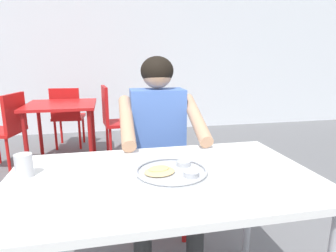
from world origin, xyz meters
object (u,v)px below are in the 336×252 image
(drinking_cup, at_px, (24,165))
(chair_red_far, at_px, (67,114))
(thali_tray, at_px, (172,171))
(table_background_red, at_px, (61,112))
(chair_foreground, at_px, (155,162))
(diner_foreground, at_px, (160,137))
(table_foreground, at_px, (163,191))
(chair_red_right, at_px, (115,118))
(chair_red_left, at_px, (7,126))

(drinking_cup, distance_m, chair_red_far, 2.86)
(thali_tray, bearing_deg, table_background_red, 108.60)
(chair_foreground, xyz_separation_m, chair_red_far, (-0.85, 2.12, -0.00))
(table_background_red, xyz_separation_m, chair_red_far, (-0.02, 0.62, -0.13))
(table_background_red, distance_m, chair_red_far, 0.64)
(drinking_cup, bearing_deg, chair_red_far, 93.91)
(diner_foreground, xyz_separation_m, table_background_red, (-0.83, 1.72, -0.11))
(table_foreground, bearing_deg, drinking_cup, 169.40)
(table_background_red, xyz_separation_m, chair_red_right, (0.60, 0.01, -0.10))
(chair_red_right, bearing_deg, thali_tray, -85.73)
(table_foreground, relative_size, chair_red_far, 1.54)
(chair_red_left, distance_m, chair_red_far, 0.89)
(thali_tray, xyz_separation_m, chair_foreground, (0.06, 0.80, -0.26))
(drinking_cup, distance_m, chair_red_left, 2.28)
(chair_red_right, bearing_deg, chair_red_left, -175.97)
(drinking_cup, relative_size, diner_foreground, 0.08)
(table_foreground, xyz_separation_m, chair_red_right, (-0.13, 2.32, -0.14))
(drinking_cup, height_order, chair_red_far, chair_red_far)
(diner_foreground, relative_size, table_background_red, 1.57)
(table_foreground, xyz_separation_m, diner_foreground, (0.10, 0.60, 0.07))
(thali_tray, relative_size, drinking_cup, 3.20)
(chair_foreground, height_order, diner_foreground, diner_foreground)
(table_foreground, distance_m, chair_red_right, 2.33)
(drinking_cup, bearing_deg, chair_red_left, 109.12)
(table_foreground, height_order, table_background_red, table_foreground)
(chair_foreground, distance_m, diner_foreground, 0.33)
(table_background_red, bearing_deg, chair_red_right, 0.51)
(table_background_red, bearing_deg, table_foreground, -72.39)
(chair_red_left, distance_m, chair_red_right, 1.17)
(chair_red_left, height_order, chair_red_far, chair_red_left)
(chair_foreground, distance_m, chair_red_far, 2.29)
(chair_foreground, bearing_deg, drinking_cup, -132.78)
(diner_foreground, bearing_deg, table_background_red, 115.80)
(table_foreground, height_order, chair_red_right, chair_red_right)
(thali_tray, xyz_separation_m, table_background_red, (-0.77, 2.30, -0.13))
(table_foreground, distance_m, chair_red_left, 2.59)
(chair_foreground, height_order, chair_red_right, chair_red_right)
(diner_foreground, relative_size, chair_red_far, 1.47)
(thali_tray, distance_m, table_background_red, 2.43)
(chair_red_far, bearing_deg, table_foreground, -75.61)
(chair_red_right, xyz_separation_m, chair_red_far, (-0.62, 0.62, -0.04))
(chair_foreground, bearing_deg, chair_red_right, 98.75)
(diner_foreground, bearing_deg, chair_red_far, 109.95)
(diner_foreground, distance_m, chair_red_far, 2.50)
(chair_red_far, bearing_deg, chair_red_right, -44.82)
(drinking_cup, distance_m, table_background_red, 2.22)
(table_background_red, relative_size, chair_red_far, 0.93)
(chair_red_right, distance_m, chair_red_far, 0.88)
(thali_tray, xyz_separation_m, drinking_cup, (-0.60, 0.09, 0.04))
(table_foreground, bearing_deg, chair_red_far, 104.39)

